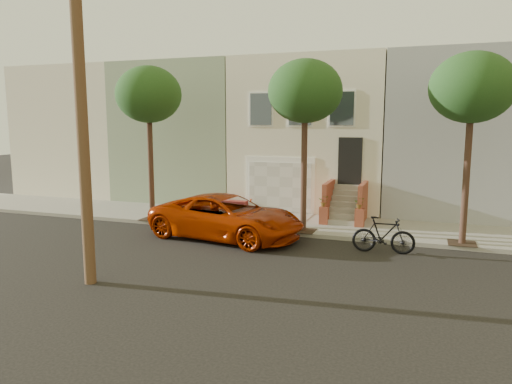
% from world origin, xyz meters
% --- Properties ---
extents(ground, '(90.00, 90.00, 0.00)m').
position_xyz_m(ground, '(0.00, 0.00, 0.00)').
color(ground, black).
rests_on(ground, ground).
extents(sidewalk, '(40.00, 3.70, 0.15)m').
position_xyz_m(sidewalk, '(0.00, 5.35, 0.07)').
color(sidewalk, gray).
rests_on(sidewalk, ground).
extents(house_row, '(33.10, 11.70, 7.00)m').
position_xyz_m(house_row, '(0.00, 11.19, 3.64)').
color(house_row, beige).
rests_on(house_row, sidewalk).
extents(tree_left, '(2.70, 2.57, 6.30)m').
position_xyz_m(tree_left, '(-5.50, 3.90, 5.26)').
color(tree_left, '#2D2116').
rests_on(tree_left, sidewalk).
extents(tree_mid, '(2.70, 2.57, 6.30)m').
position_xyz_m(tree_mid, '(1.00, 3.90, 5.26)').
color(tree_mid, '#2D2116').
rests_on(tree_mid, sidewalk).
extents(tree_right, '(2.70, 2.57, 6.30)m').
position_xyz_m(tree_right, '(6.50, 3.90, 5.26)').
color(tree_right, '#2D2116').
rests_on(tree_right, sidewalk).
extents(pickup_truck, '(6.04, 3.52, 1.58)m').
position_xyz_m(pickup_truck, '(-1.50, 2.45, 0.79)').
color(pickup_truck, '#A12600').
rests_on(pickup_truck, ground).
extents(motorcycle, '(2.01, 0.65, 1.19)m').
position_xyz_m(motorcycle, '(4.04, 2.33, 0.60)').
color(motorcycle, black).
rests_on(motorcycle, ground).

